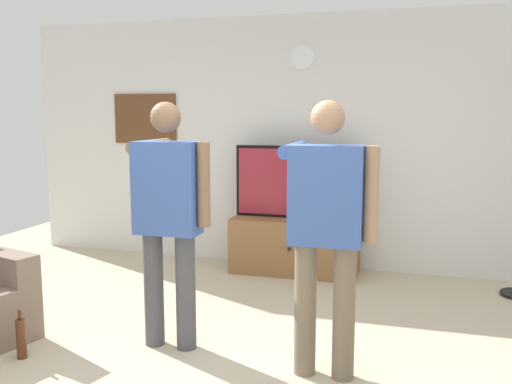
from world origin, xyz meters
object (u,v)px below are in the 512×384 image
(wall_clock, at_px, (303,57))
(tv_stand, at_px, (295,246))
(beverage_bottle, at_px, (21,338))
(television, at_px, (296,182))
(person_standing_nearer_lamp, at_px, (169,210))
(person_standing_nearer_couch, at_px, (326,222))
(framed_picture, at_px, (146,119))

(wall_clock, bearing_deg, tv_stand, -90.00)
(wall_clock, distance_m, beverage_bottle, 3.79)
(television, bearing_deg, wall_clock, 90.00)
(beverage_bottle, bearing_deg, person_standing_nearer_lamp, 28.39)
(wall_clock, bearing_deg, person_standing_nearer_couch, -74.88)
(beverage_bottle, bearing_deg, person_standing_nearer_couch, 9.59)
(wall_clock, height_order, framed_picture, wall_clock)
(tv_stand, distance_m, beverage_bottle, 2.90)
(tv_stand, xyz_separation_m, beverage_bottle, (-1.36, -2.56, -0.14))
(person_standing_nearer_lamp, distance_m, person_standing_nearer_couch, 1.14)
(person_standing_nearer_couch, bearing_deg, framed_picture, 135.16)
(television, xyz_separation_m, wall_clock, (0.00, 0.24, 1.29))
(tv_stand, xyz_separation_m, framed_picture, (-1.85, 0.30, 1.31))
(television, distance_m, beverage_bottle, 3.05)
(framed_picture, bearing_deg, television, -7.66)
(television, height_order, person_standing_nearer_couch, person_standing_nearer_couch)
(tv_stand, bearing_deg, beverage_bottle, -117.90)
(framed_picture, xyz_separation_m, person_standing_nearer_couch, (2.53, -2.51, -0.60))
(television, height_order, person_standing_nearer_lamp, person_standing_nearer_lamp)
(wall_clock, relative_size, person_standing_nearer_couch, 0.14)
(person_standing_nearer_lamp, xyz_separation_m, person_standing_nearer_couch, (1.14, -0.14, 0.00))
(television, distance_m, person_standing_nearer_lamp, 2.17)
(person_standing_nearer_couch, bearing_deg, person_standing_nearer_lamp, 172.91)
(television, bearing_deg, tv_stand, -90.00)
(beverage_bottle, bearing_deg, framed_picture, 99.79)
(wall_clock, xyz_separation_m, beverage_bottle, (-1.36, -2.85, -2.11))
(framed_picture, relative_size, beverage_bottle, 2.23)
(tv_stand, bearing_deg, television, 90.00)
(wall_clock, height_order, person_standing_nearer_couch, wall_clock)
(framed_picture, xyz_separation_m, person_standing_nearer_lamp, (1.39, -2.37, -0.60))
(wall_clock, xyz_separation_m, person_standing_nearer_lamp, (-0.46, -2.37, -1.25))
(wall_clock, height_order, person_standing_nearer_lamp, wall_clock)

